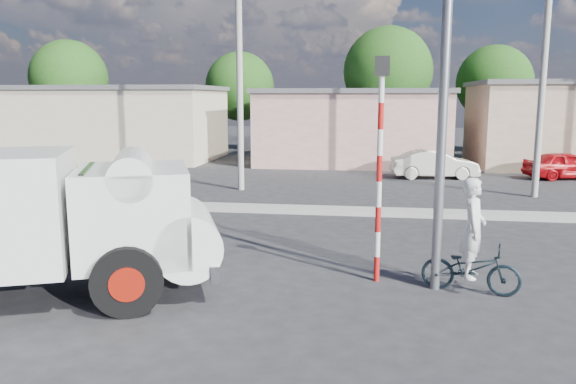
# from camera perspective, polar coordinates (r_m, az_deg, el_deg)

# --- Properties ---
(ground_plane) EXTENTS (120.00, 120.00, 0.00)m
(ground_plane) POSITION_cam_1_polar(r_m,az_deg,el_deg) (10.46, -9.10, -10.67)
(ground_plane) COLOR #262629
(ground_plane) RESTS_ON ground
(median) EXTENTS (40.00, 0.80, 0.16)m
(median) POSITION_cam_1_polar(r_m,az_deg,el_deg) (17.95, -1.46, -1.72)
(median) COLOR #99968E
(median) RESTS_ON ground
(truck) EXTENTS (6.87, 4.55, 2.67)m
(truck) POSITION_cam_1_polar(r_m,az_deg,el_deg) (10.86, -24.81, -2.56)
(truck) COLOR black
(truck) RESTS_ON ground
(bicycle) EXTENTS (1.88, 1.00, 0.94)m
(bicycle) POSITION_cam_1_polar(r_m,az_deg,el_deg) (11.04, 18.07, -7.37)
(bicycle) COLOR black
(bicycle) RESTS_ON ground
(cyclist) EXTENTS (0.58, 0.76, 1.87)m
(cyclist) POSITION_cam_1_polar(r_m,az_deg,el_deg) (10.92, 18.19, -5.04)
(cyclist) COLOR silver
(cyclist) RESTS_ON ground
(car_cream) EXTENTS (3.94, 1.78, 1.26)m
(car_cream) POSITION_cam_1_polar(r_m,az_deg,el_deg) (26.10, 14.65, 2.75)
(car_cream) COLOR beige
(car_cream) RESTS_ON ground
(car_red) EXTENTS (3.86, 2.25, 1.23)m
(car_red) POSITION_cam_1_polar(r_m,az_deg,el_deg) (27.89, 26.39, 2.45)
(car_red) COLOR #AF090F
(car_red) RESTS_ON ground
(traffic_pole) EXTENTS (0.28, 0.18, 4.36)m
(traffic_pole) POSITION_cam_1_polar(r_m,az_deg,el_deg) (10.89, 9.32, 4.16)
(traffic_pole) COLOR red
(traffic_pole) RESTS_ON ground
(streetlight) EXTENTS (2.34, 0.22, 9.00)m
(streetlight) POSITION_cam_1_polar(r_m,az_deg,el_deg) (10.69, 14.95, 16.60)
(streetlight) COLOR slate
(streetlight) RESTS_ON ground
(building_row) EXTENTS (37.80, 7.30, 4.44)m
(building_row) POSITION_cam_1_polar(r_m,az_deg,el_deg) (31.44, 4.92, 6.89)
(building_row) COLOR beige
(building_row) RESTS_ON ground
(tree_row) EXTENTS (34.13, 7.32, 8.10)m
(tree_row) POSITION_cam_1_polar(r_m,az_deg,el_deg) (38.35, 0.48, 11.43)
(tree_row) COLOR #38281E
(tree_row) RESTS_ON ground
(utility_poles) EXTENTS (35.40, 0.24, 8.00)m
(utility_poles) POSITION_cam_1_polar(r_m,az_deg,el_deg) (21.35, 9.17, 10.73)
(utility_poles) COLOR #99968E
(utility_poles) RESTS_ON ground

